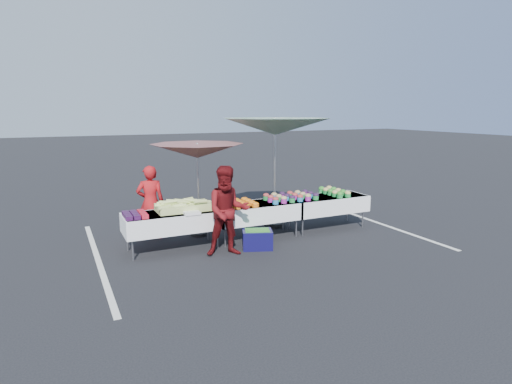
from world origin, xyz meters
name	(u,v)px	position (x,y,z in m)	size (l,w,h in m)	color
ground	(256,238)	(0.00, 0.00, 0.00)	(80.00, 80.00, 0.00)	black
stripe_left	(98,260)	(-3.20, 0.00, 0.00)	(0.10, 5.00, 0.00)	silver
stripe_right	(373,221)	(3.20, 0.00, 0.00)	(0.10, 5.00, 0.00)	silver
table_left	(172,221)	(-1.80, 0.00, 0.58)	(1.86, 0.81, 0.75)	white
table_center	(256,211)	(0.00, 0.00, 0.58)	(1.86, 0.81, 0.75)	white
table_right	(327,203)	(1.80, 0.00, 0.58)	(1.86, 0.81, 0.75)	white
berry_punnets	(135,215)	(-2.51, -0.06, 0.79)	(0.40, 0.54, 0.08)	black
corn_pile	(183,206)	(-1.56, 0.04, 0.84)	(1.16, 0.57, 0.26)	#C3E374
plastic_bags	(192,213)	(-1.50, -0.30, 0.78)	(0.30, 0.25, 0.05)	white
carrot_bowls	(241,203)	(-0.35, -0.01, 0.80)	(0.55, 0.69, 0.11)	orange
potato_cups	(291,196)	(0.85, 0.00, 0.83)	(1.14, 0.58, 0.16)	teal
bean_baskets	(334,192)	(2.06, 0.08, 0.82)	(0.36, 0.86, 0.15)	#208239
vendor	(151,202)	(-2.02, 0.93, 0.78)	(0.57, 0.37, 1.56)	#A41217
customer	(228,211)	(-0.94, -0.75, 0.85)	(0.82, 0.64, 1.70)	#570D10
umbrella_left	(197,152)	(-1.03, 0.72, 1.83)	(2.46, 2.46, 2.02)	black
umbrella_right	(275,128)	(0.80, 0.67, 2.30)	(2.65, 2.65, 2.54)	black
storage_bin	(257,239)	(-0.28, -0.65, 0.20)	(0.69, 0.60, 0.38)	#0E0B3B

